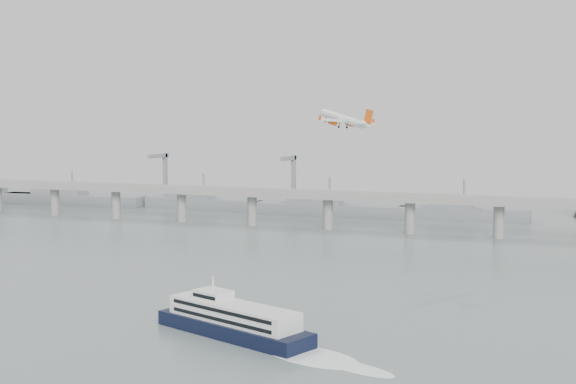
% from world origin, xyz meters
% --- Properties ---
extents(ground, '(900.00, 900.00, 0.00)m').
position_xyz_m(ground, '(0.00, 0.00, 0.00)').
color(ground, slate).
rests_on(ground, ground).
extents(bridge, '(800.00, 22.00, 23.90)m').
position_xyz_m(bridge, '(-1.15, 200.00, 17.65)').
color(bridge, gray).
rests_on(bridge, ground).
extents(distant_fleet, '(453.00, 60.90, 40.00)m').
position_xyz_m(distant_fleet, '(-155.36, 265.08, 6.22)').
color(distant_fleet, slate).
rests_on(distant_fleet, ground).
extents(ferry, '(87.40, 40.21, 17.20)m').
position_xyz_m(ferry, '(15.48, -31.32, 4.67)').
color(ferry, black).
rests_on(ferry, ground).
extents(airliner, '(29.63, 28.12, 9.73)m').
position_xyz_m(airliner, '(20.33, 66.86, 65.80)').
color(airliner, white).
rests_on(airliner, ground).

